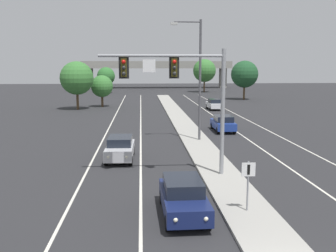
{
  "coord_description": "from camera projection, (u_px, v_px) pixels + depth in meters",
  "views": [
    {
      "loc": [
        -4.63,
        -9.85,
        6.41
      ],
      "look_at": [
        -3.2,
        10.54,
        3.2
      ],
      "focal_mm": 41.18,
      "sensor_mm": 36.0,
      "label": 1
    }
  ],
  "objects": [
    {
      "name": "median_island",
      "position": [
        204.0,
        151.0,
        28.75
      ],
      "size": [
        2.4,
        110.0,
        0.15
      ],
      "primitive_type": "cube",
      "color": "#9E9B93",
      "rests_on": "ground"
    },
    {
      "name": "lane_stripe_oncoming_center",
      "position": [
        141.0,
        136.0,
        35.33
      ],
      "size": [
        0.14,
        100.0,
        0.01
      ],
      "primitive_type": "cube",
      "color": "silver",
      "rests_on": "ground"
    },
    {
      "name": "lane_stripe_receding_center",
      "position": [
        241.0,
        135.0,
        35.98
      ],
      "size": [
        0.14,
        100.0,
        0.01
      ],
      "primitive_type": "cube",
      "color": "silver",
      "rests_on": "ground"
    },
    {
      "name": "edge_stripe_left",
      "position": [
        105.0,
        137.0,
        35.11
      ],
      "size": [
        0.14,
        100.0,
        0.01
      ],
      "primitive_type": "cube",
      "color": "silver",
      "rests_on": "ground"
    },
    {
      "name": "edge_stripe_right",
      "position": [
        276.0,
        134.0,
        36.21
      ],
      "size": [
        0.14,
        100.0,
        0.01
      ],
      "primitive_type": "cube",
      "color": "silver",
      "rests_on": "ground"
    },
    {
      "name": "overhead_signal_mast",
      "position": [
        184.0,
        85.0,
        21.57
      ],
      "size": [
        7.09,
        0.44,
        7.2
      ],
      "color": "gray",
      "rests_on": "median_island"
    },
    {
      "name": "median_sign_post",
      "position": [
        248.0,
        179.0,
        16.6
      ],
      "size": [
        0.6,
        0.1,
        2.2
      ],
      "color": "gray",
      "rests_on": "median_island"
    },
    {
      "name": "street_lamp_median",
      "position": [
        197.0,
        73.0,
        32.08
      ],
      "size": [
        2.58,
        0.28,
        10.0
      ],
      "color": "#4C4C51",
      "rests_on": "median_island"
    },
    {
      "name": "car_oncoming_navy",
      "position": [
        183.0,
        197.0,
        16.59
      ],
      "size": [
        1.89,
        4.5,
        1.58
      ],
      "color": "#141E4C",
      "rests_on": "ground"
    },
    {
      "name": "car_oncoming_silver",
      "position": [
        120.0,
        148.0,
        26.42
      ],
      "size": [
        1.91,
        4.51,
        1.58
      ],
      "color": "#B7B7BC",
      "rests_on": "ground"
    },
    {
      "name": "car_receding_blue",
      "position": [
        223.0,
        123.0,
        37.83
      ],
      "size": [
        1.84,
        4.48,
        1.58
      ],
      "color": "navy",
      "rests_on": "ground"
    },
    {
      "name": "car_receding_white",
      "position": [
        214.0,
        104.0,
        56.59
      ],
      "size": [
        1.86,
        4.49,
        1.58
      ],
      "color": "silver",
      "rests_on": "ground"
    },
    {
      "name": "overpass_bridge",
      "position": [
        157.0,
        68.0,
        110.18
      ],
      "size": [
        42.4,
        6.4,
        7.65
      ],
      "color": "gray",
      "rests_on": "ground"
    },
    {
      "name": "tree_far_left_a",
      "position": [
        77.0,
        78.0,
        56.12
      ],
      "size": [
        4.88,
        4.88,
        7.05
      ],
      "color": "#4C3823",
      "rests_on": "ground"
    },
    {
      "name": "tree_far_left_c",
      "position": [
        102.0,
        86.0,
        60.01
      ],
      "size": [
        3.42,
        3.42,
        4.94
      ],
      "color": "#4C3823",
      "rests_on": "ground"
    },
    {
      "name": "tree_far_right_a",
      "position": [
        204.0,
        71.0,
        93.05
      ],
      "size": [
        5.51,
        5.51,
        7.98
      ],
      "color": "#4C3823",
      "rests_on": "ground"
    },
    {
      "name": "tree_far_left_b",
      "position": [
        106.0,
        76.0,
        90.11
      ],
      "size": [
        4.2,
        4.2,
        6.08
      ],
      "color": "#4C3823",
      "rests_on": "ground"
    },
    {
      "name": "tree_far_right_b",
      "position": [
        245.0,
        74.0,
        72.51
      ],
      "size": [
        5.08,
        5.08,
        7.36
      ],
      "color": "#4C3823",
      "rests_on": "ground"
    }
  ]
}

